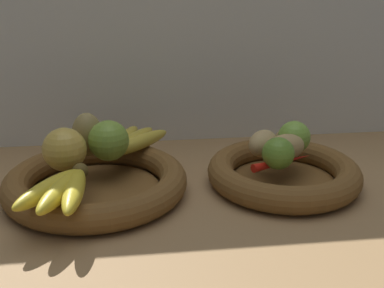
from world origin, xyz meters
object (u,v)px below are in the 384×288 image
at_px(apple_golden_left, 65,149).
at_px(potato_back, 288,141).
at_px(banana_bunch_front, 62,189).
at_px(potato_oblong, 263,143).
at_px(banana_bunch_back, 128,141).
at_px(fruit_bowl_right, 283,173).
at_px(potato_large, 285,148).
at_px(pear_brown, 87,135).
at_px(lime_far, 294,137).
at_px(chili_pepper, 283,162).
at_px(apple_green_back, 109,141).
at_px(lime_near, 278,153).
at_px(fruit_bowl_left, 96,182).

relative_size(apple_golden_left, potato_back, 0.99).
distance_m(banana_bunch_front, potato_oblong, 0.38).
xyz_separation_m(banana_bunch_back, potato_back, (0.31, -0.06, 0.01)).
relative_size(fruit_bowl_right, potato_oblong, 3.94).
xyz_separation_m(banana_bunch_back, potato_large, (0.29, -0.10, 0.01)).
bearing_deg(pear_brown, fruit_bowl_right, -10.81).
relative_size(lime_far, chili_pepper, 0.48).
bearing_deg(chili_pepper, banana_bunch_front, 170.39).
height_order(apple_green_back, potato_large, apple_green_back).
distance_m(apple_golden_left, lime_far, 0.43).
relative_size(fruit_bowl_right, lime_far, 4.59).
bearing_deg(pear_brown, potato_large, -10.81).
height_order(fruit_bowl_right, apple_green_back, apple_green_back).
bearing_deg(banana_bunch_front, potato_back, 20.44).
height_order(apple_green_back, lime_near, apple_green_back).
bearing_deg(apple_golden_left, potato_oblong, 3.69).
distance_m(fruit_bowl_right, lime_near, 0.07).
distance_m(fruit_bowl_left, apple_golden_left, 0.08).
distance_m(fruit_bowl_right, apple_green_back, 0.33).
distance_m(fruit_bowl_right, pear_brown, 0.38).
xyz_separation_m(lime_far, chili_pepper, (-0.04, -0.06, -0.02)).
distance_m(fruit_bowl_left, fruit_bowl_right, 0.35).
xyz_separation_m(fruit_bowl_right, apple_green_back, (-0.33, 0.04, 0.06)).
xyz_separation_m(apple_golden_left, potato_oblong, (0.37, 0.02, -0.01)).
height_order(banana_bunch_front, chili_pepper, banana_bunch_front).
distance_m(potato_large, lime_far, 0.05).
bearing_deg(chili_pepper, banana_bunch_back, 132.92).
relative_size(fruit_bowl_right, lime_near, 4.96).
height_order(potato_oblong, lime_near, lime_near).
xyz_separation_m(fruit_bowl_left, banana_bunch_back, (0.06, 0.10, 0.04)).
height_order(fruit_bowl_left, potato_back, potato_back).
height_order(potato_large, lime_far, lime_far).
bearing_deg(pear_brown, fruit_bowl_left, -76.67).
bearing_deg(apple_golden_left, apple_green_back, 27.26).
xyz_separation_m(pear_brown, banana_bunch_back, (0.07, 0.03, -0.03)).
bearing_deg(apple_green_back, pear_brown, 145.89).
bearing_deg(lime_near, apple_green_back, 165.08).
bearing_deg(apple_golden_left, fruit_bowl_left, -4.11).
relative_size(banana_bunch_front, potato_large, 2.05).
distance_m(banana_bunch_back, potato_back, 0.32).
height_order(pear_brown, potato_back, pear_brown).
relative_size(fruit_bowl_right, apple_green_back, 3.79).
height_order(apple_golden_left, chili_pepper, apple_golden_left).
bearing_deg(chili_pepper, fruit_bowl_right, 43.77).
bearing_deg(apple_green_back, banana_bunch_front, -113.38).
bearing_deg(potato_large, lime_far, 52.13).
distance_m(apple_green_back, lime_far, 0.36).
distance_m(potato_back, lime_far, 0.01).
relative_size(apple_green_back, banana_bunch_front, 0.45).
bearing_deg(apple_golden_left, banana_bunch_back, 42.61).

